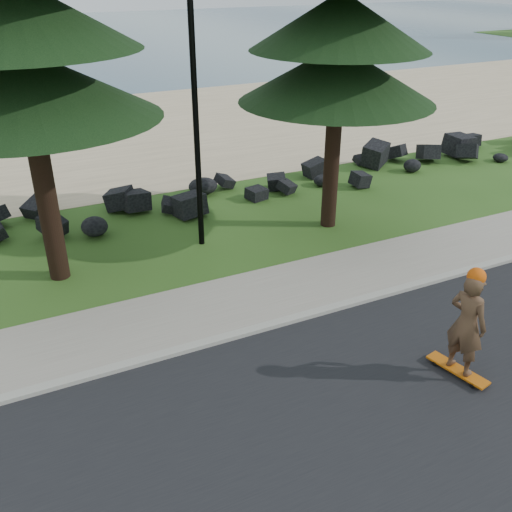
{
  "coord_description": "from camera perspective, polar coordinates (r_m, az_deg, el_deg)",
  "views": [
    {
      "loc": [
        -4.42,
        -9.08,
        6.34
      ],
      "look_at": [
        -0.02,
        0.0,
        1.13
      ],
      "focal_mm": 40.0,
      "sensor_mm": 36.0,
      "label": 1
    }
  ],
  "objects": [
    {
      "name": "skateboarder",
      "position": [
        10.04,
        20.33,
        -6.43
      ],
      "size": [
        0.58,
        1.14,
        2.07
      ],
      "rotation": [
        0.0,
        0.0,
        1.79
      ],
      "color": "#BB580B",
      "rests_on": "ground"
    },
    {
      "name": "lamp_post",
      "position": [
        13.23,
        -6.26,
        17.59
      ],
      "size": [
        0.25,
        0.14,
        8.14
      ],
      "color": "black",
      "rests_on": "ground"
    },
    {
      "name": "seawall_boulders",
      "position": [
        16.58,
        -8.42,
        4.55
      ],
      "size": [
        60.0,
        2.4,
        1.1
      ],
      "primitive_type": null,
      "color": "black",
      "rests_on": "ground"
    },
    {
      "name": "kerb",
      "position": [
        11.22,
        2.12,
        -6.78
      ],
      "size": [
        160.0,
        0.2,
        0.1
      ],
      "primitive_type": "cube",
      "color": "#A6A396",
      "rests_on": "ground"
    },
    {
      "name": "sidewalk",
      "position": [
        12.05,
        -0.32,
        -4.18
      ],
      "size": [
        160.0,
        2.0,
        0.08
      ],
      "primitive_type": "cube",
      "color": "gray",
      "rests_on": "ground"
    },
    {
      "name": "ocean",
      "position": [
        60.57,
        -22.86,
        19.35
      ],
      "size": [
        160.0,
        58.0,
        0.01
      ],
      "primitive_type": "cube",
      "color": "#3C5D72",
      "rests_on": "ground"
    },
    {
      "name": "ground",
      "position": [
        11.92,
        0.09,
        -4.8
      ],
      "size": [
        160.0,
        160.0,
        0.0
      ],
      "primitive_type": "plane",
      "color": "#2D541A",
      "rests_on": "ground"
    },
    {
      "name": "beach_sand",
      "position": [
        24.81,
        -15.02,
        11.62
      ],
      "size": [
        160.0,
        15.0,
        0.01
      ],
      "primitive_type": "cube",
      "color": "tan",
      "rests_on": "ground"
    },
    {
      "name": "road",
      "position": [
        8.97,
        13.46,
        -18.51
      ],
      "size": [
        160.0,
        7.0,
        0.02
      ],
      "primitive_type": "cube",
      "color": "black",
      "rests_on": "ground"
    }
  ]
}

